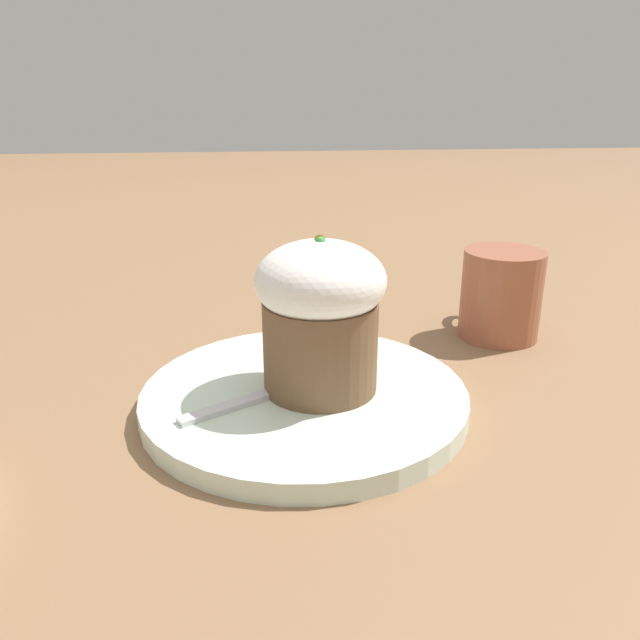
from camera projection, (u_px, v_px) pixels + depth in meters
The scene contains 5 objects.
ground_plane at pixel (305, 407), 0.46m from camera, with size 4.00×4.00×0.00m, color #846042.
dessert_plate at pixel (304, 397), 0.46m from camera, with size 0.24×0.24×0.02m.
carrot_cake at pixel (320, 312), 0.44m from camera, with size 0.09×0.09×0.11m.
spoon at pixel (284, 387), 0.45m from camera, with size 0.08×0.11×0.01m.
coffee_cup at pixel (500, 294), 0.58m from camera, with size 0.10×0.07×0.08m.
Camera 1 is at (-0.41, 0.03, 0.22)m, focal length 35.00 mm.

